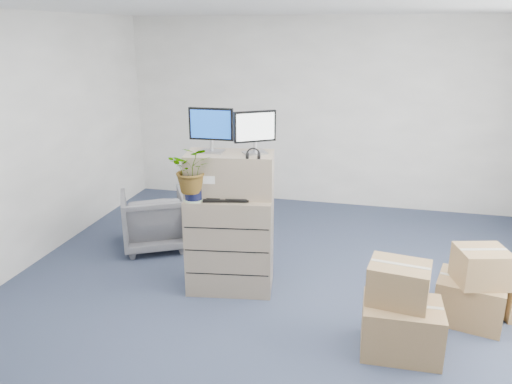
{
  "coord_description": "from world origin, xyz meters",
  "views": [
    {
      "loc": [
        0.76,
        -3.98,
        2.6
      ],
      "look_at": [
        -0.3,
        0.4,
        1.13
      ],
      "focal_mm": 35.0,
      "sensor_mm": 36.0,
      "label": 1
    }
  ],
  "objects_px": {
    "monitor_left": "(211,128)",
    "office_chair": "(154,217)",
    "filing_cabinet_lower": "(230,242)",
    "potted_plant": "(193,175)",
    "water_bottle": "(241,182)",
    "keyboard": "(226,199)",
    "monitor_right": "(255,130)"
  },
  "relations": [
    {
      "from": "keyboard",
      "to": "monitor_left",
      "type": "bearing_deg",
      "value": 127.08
    },
    {
      "from": "monitor_left",
      "to": "monitor_right",
      "type": "bearing_deg",
      "value": 4.32
    },
    {
      "from": "water_bottle",
      "to": "keyboard",
      "type": "bearing_deg",
      "value": -118.47
    },
    {
      "from": "monitor_left",
      "to": "water_bottle",
      "type": "relative_size",
      "value": 1.68
    },
    {
      "from": "monitor_left",
      "to": "office_chair",
      "type": "relative_size",
      "value": 0.57
    },
    {
      "from": "water_bottle",
      "to": "potted_plant",
      "type": "relative_size",
      "value": 0.54
    },
    {
      "from": "water_bottle",
      "to": "office_chair",
      "type": "height_order",
      "value": "water_bottle"
    },
    {
      "from": "potted_plant",
      "to": "monitor_right",
      "type": "bearing_deg",
      "value": 27.98
    },
    {
      "from": "monitor_right",
      "to": "water_bottle",
      "type": "relative_size",
      "value": 1.58
    },
    {
      "from": "monitor_right",
      "to": "monitor_left",
      "type": "bearing_deg",
      "value": 152.94
    },
    {
      "from": "monitor_left",
      "to": "keyboard",
      "type": "relative_size",
      "value": 1.0
    },
    {
      "from": "keyboard",
      "to": "water_bottle",
      "type": "height_order",
      "value": "water_bottle"
    },
    {
      "from": "monitor_left",
      "to": "keyboard",
      "type": "height_order",
      "value": "monitor_left"
    },
    {
      "from": "monitor_left",
      "to": "water_bottle",
      "type": "bearing_deg",
      "value": 4.14
    },
    {
      "from": "office_chair",
      "to": "water_bottle",
      "type": "bearing_deg",
      "value": 123.97
    },
    {
      "from": "filing_cabinet_lower",
      "to": "monitor_right",
      "type": "height_order",
      "value": "monitor_right"
    },
    {
      "from": "monitor_right",
      "to": "water_bottle",
      "type": "height_order",
      "value": "monitor_right"
    },
    {
      "from": "potted_plant",
      "to": "office_chair",
      "type": "xyz_separation_m",
      "value": [
        -0.9,
        0.97,
        -0.88
      ]
    },
    {
      "from": "filing_cabinet_lower",
      "to": "office_chair",
      "type": "distance_m",
      "value": 1.44
    },
    {
      "from": "filing_cabinet_lower",
      "to": "potted_plant",
      "type": "relative_size",
      "value": 2.05
    },
    {
      "from": "filing_cabinet_lower",
      "to": "monitor_left",
      "type": "relative_size",
      "value": 2.26
    },
    {
      "from": "keyboard",
      "to": "office_chair",
      "type": "height_order",
      "value": "keyboard"
    },
    {
      "from": "keyboard",
      "to": "water_bottle",
      "type": "distance_m",
      "value": 0.24
    },
    {
      "from": "filing_cabinet_lower",
      "to": "potted_plant",
      "type": "height_order",
      "value": "potted_plant"
    },
    {
      "from": "potted_plant",
      "to": "office_chair",
      "type": "relative_size",
      "value": 0.63
    },
    {
      "from": "monitor_left",
      "to": "office_chair",
      "type": "distance_m",
      "value": 1.8
    },
    {
      "from": "potted_plant",
      "to": "water_bottle",
      "type": "bearing_deg",
      "value": 34.37
    },
    {
      "from": "water_bottle",
      "to": "office_chair",
      "type": "bearing_deg",
      "value": 152.11
    },
    {
      "from": "keyboard",
      "to": "office_chair",
      "type": "relative_size",
      "value": 0.57
    },
    {
      "from": "monitor_left",
      "to": "potted_plant",
      "type": "xyz_separation_m",
      "value": [
        -0.12,
        -0.25,
        -0.42
      ]
    },
    {
      "from": "filing_cabinet_lower",
      "to": "monitor_left",
      "type": "distance_m",
      "value": 1.2
    },
    {
      "from": "water_bottle",
      "to": "office_chair",
      "type": "relative_size",
      "value": 0.34
    }
  ]
}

